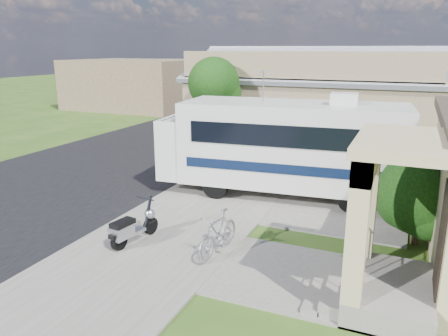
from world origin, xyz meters
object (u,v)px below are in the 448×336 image
at_px(shrub, 424,190).
at_px(bicycle, 218,235).
at_px(van, 246,106).
at_px(garden_hose, 345,264).
at_px(motorhome, 283,144).
at_px(pickup_truck, 208,123).
at_px(scooter, 132,228).

relative_size(shrub, bicycle, 1.62).
distance_m(van, garden_hose, 22.95).
bearing_deg(van, shrub, -68.40).
height_order(motorhome, shrub, motorhome).
bearing_deg(van, motorhome, -76.18).
xyz_separation_m(shrub, pickup_truck, (-11.12, 10.81, -0.70)).
bearing_deg(pickup_truck, garden_hose, 137.66).
relative_size(scooter, bicycle, 0.93).
bearing_deg(bicycle, van, 113.99).
height_order(scooter, garden_hose, scooter).
bearing_deg(motorhome, scooter, -119.60).
bearing_deg(scooter, motorhome, 75.22).
bearing_deg(pickup_truck, scooter, 118.41).
distance_m(motorhome, pickup_truck, 10.81).
bearing_deg(garden_hose, scooter, -169.62).
bearing_deg(bicycle, pickup_truck, 121.31).
height_order(motorhome, bicycle, motorhome).
distance_m(shrub, bicycle, 5.34).
relative_size(shrub, garden_hose, 7.35).
height_order(shrub, scooter, shrub).
bearing_deg(van, bicycle, -81.97).
xyz_separation_m(shrub, garden_hose, (-1.55, -2.07, -1.39)).
xyz_separation_m(motorhome, bicycle, (-0.15, -5.11, -1.27)).
bearing_deg(shrub, bicycle, -149.27).
bearing_deg(pickup_truck, shrub, 146.86).
relative_size(shrub, van, 0.50).
distance_m(bicycle, garden_hose, 3.06).
height_order(scooter, bicycle, scooter).
xyz_separation_m(pickup_truck, garden_hose, (9.57, -12.88, -0.69)).
height_order(shrub, pickup_truck, shrub).
relative_size(bicycle, garden_hose, 4.53).
bearing_deg(bicycle, scooter, -166.17).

